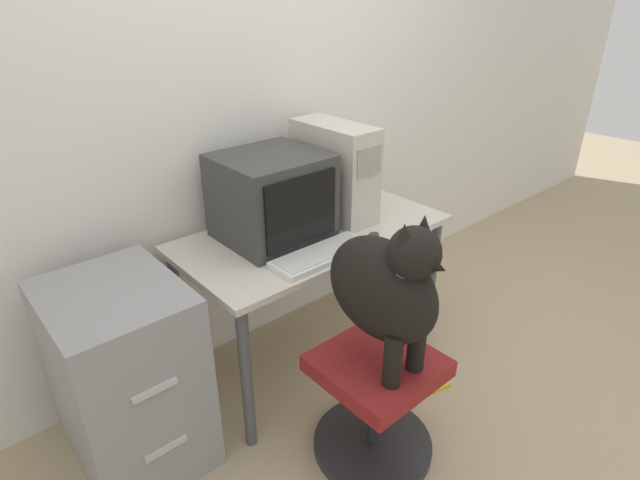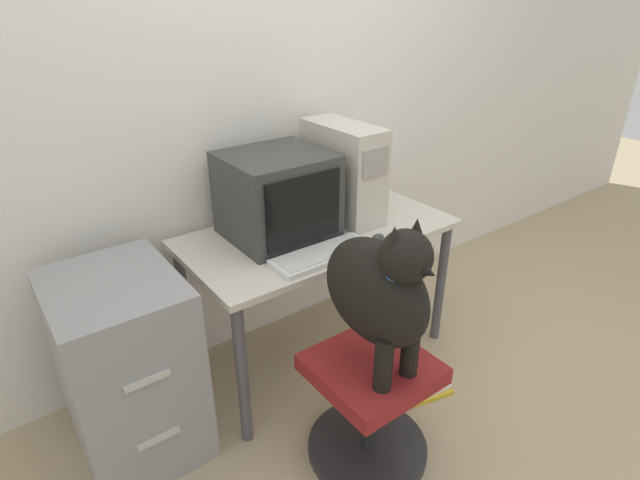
% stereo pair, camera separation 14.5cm
% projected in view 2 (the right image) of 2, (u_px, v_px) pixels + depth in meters
% --- Properties ---
extents(ground_plane, '(12.00, 12.00, 0.00)m').
position_uv_depth(ground_plane, '(359.00, 386.00, 2.49)').
color(ground_plane, tan).
extents(wall_back, '(8.00, 0.05, 2.60)m').
position_uv_depth(wall_back, '(270.00, 97.00, 2.45)').
color(wall_back, silver).
rests_on(wall_back, ground_plane).
extents(desk, '(1.31, 0.68, 0.73)m').
position_uv_depth(desk, '(319.00, 247.00, 2.45)').
color(desk, beige).
rests_on(desk, ground_plane).
extents(crt_monitor, '(0.46, 0.44, 0.39)m').
position_uv_depth(crt_monitor, '(277.00, 196.00, 2.28)').
color(crt_monitor, '#383838').
rests_on(crt_monitor, desk).
extents(pc_tower, '(0.20, 0.47, 0.47)m').
position_uv_depth(pc_tower, '(343.00, 172.00, 2.46)').
color(pc_tower, beige).
rests_on(pc_tower, desk).
extents(keyboard, '(0.47, 0.17, 0.03)m').
position_uv_depth(keyboard, '(323.00, 255.00, 2.15)').
color(keyboard, silver).
rests_on(keyboard, desk).
extents(computer_mouse, '(0.07, 0.04, 0.03)m').
position_uv_depth(computer_mouse, '(378.00, 237.00, 2.30)').
color(computer_mouse, '#333333').
rests_on(computer_mouse, desk).
extents(office_chair, '(0.51, 0.51, 0.48)m').
position_uv_depth(office_chair, '(370.00, 405.00, 2.03)').
color(office_chair, '#262628').
rests_on(office_chair, ground_plane).
extents(dog, '(0.24, 0.50, 0.64)m').
position_uv_depth(dog, '(380.00, 290.00, 1.77)').
color(dog, black).
rests_on(dog, office_chair).
extents(filing_cabinet, '(0.47, 0.58, 0.80)m').
position_uv_depth(filing_cabinet, '(128.00, 367.00, 2.02)').
color(filing_cabinet, gray).
rests_on(filing_cabinet, ground_plane).
extents(book_stack_floor, '(0.27, 0.21, 0.04)m').
position_uv_depth(book_stack_floor, '(424.00, 387.00, 2.45)').
color(book_stack_floor, gold).
rests_on(book_stack_floor, ground_plane).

